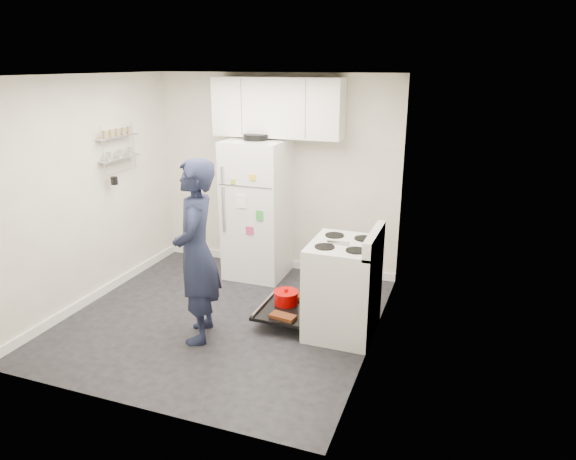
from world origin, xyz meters
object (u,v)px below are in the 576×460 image
at_px(electric_range, 342,289).
at_px(open_oven_door, 286,304).
at_px(refrigerator, 257,209).
at_px(person, 196,252).

xyz_separation_m(electric_range, open_oven_door, (-0.60, 0.03, -0.29)).
xyz_separation_m(electric_range, refrigerator, (-1.38, 1.10, 0.40)).
bearing_deg(open_oven_door, person, -138.29).
bearing_deg(refrigerator, electric_range, -38.61).
distance_m(refrigerator, person, 1.68).
height_order(electric_range, open_oven_door, electric_range).
height_order(electric_range, person, person).
height_order(open_oven_door, refrigerator, refrigerator).
xyz_separation_m(open_oven_door, person, (-0.69, -0.61, 0.72)).
bearing_deg(electric_range, refrigerator, 141.39).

